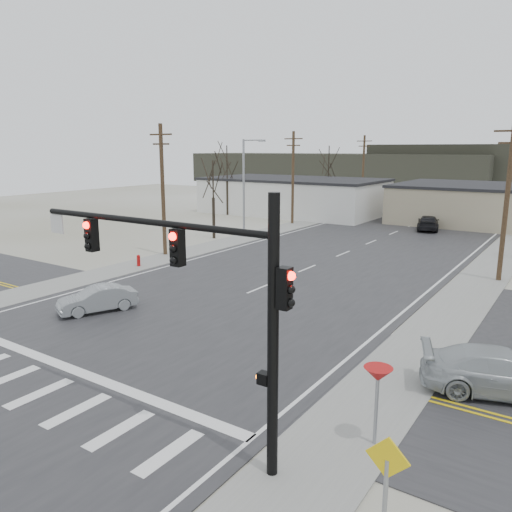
% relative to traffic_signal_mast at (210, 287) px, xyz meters
% --- Properties ---
extents(ground, '(140.00, 140.00, 0.00)m').
position_rel_traffic_signal_mast_xyz_m(ground, '(-7.89, 6.20, -4.67)').
color(ground, beige).
rests_on(ground, ground).
extents(main_road, '(18.00, 110.00, 0.05)m').
position_rel_traffic_signal_mast_xyz_m(main_road, '(-7.89, 21.20, -4.65)').
color(main_road, '#262629').
rests_on(main_road, ground).
extents(cross_road, '(90.00, 10.00, 0.04)m').
position_rel_traffic_signal_mast_xyz_m(cross_road, '(-7.89, 6.20, -4.65)').
color(cross_road, '#262629').
rests_on(cross_road, ground).
extents(sidewalk_left, '(3.00, 90.00, 0.06)m').
position_rel_traffic_signal_mast_xyz_m(sidewalk_left, '(-18.49, 26.20, -4.64)').
color(sidewalk_left, gray).
rests_on(sidewalk_left, ground).
extents(sidewalk_right, '(3.00, 90.00, 0.06)m').
position_rel_traffic_signal_mast_xyz_m(sidewalk_right, '(2.71, 26.20, -4.64)').
color(sidewalk_right, gray).
rests_on(sidewalk_right, ground).
extents(traffic_signal_mast, '(8.95, 0.43, 7.20)m').
position_rel_traffic_signal_mast_xyz_m(traffic_signal_mast, '(0.00, 0.00, 0.00)').
color(traffic_signal_mast, black).
rests_on(traffic_signal_mast, ground).
extents(fire_hydrant, '(0.24, 0.24, 0.87)m').
position_rel_traffic_signal_mast_xyz_m(fire_hydrant, '(-18.09, 14.20, -4.22)').
color(fire_hydrant, '#A50C0C').
rests_on(fire_hydrant, ground).
extents(yield_sign, '(0.80, 0.80, 2.35)m').
position_rel_traffic_signal_mast_xyz_m(yield_sign, '(3.61, 2.70, -2.61)').
color(yield_sign, gray).
rests_on(yield_sign, ground).
extents(diamond_sign, '(0.92, 0.10, 2.61)m').
position_rel_traffic_signal_mast_xyz_m(diamond_sign, '(5.11, -0.80, -3.07)').
color(diamond_sign, gray).
rests_on(diamond_sign, ground).
extents(building_left_far, '(22.30, 12.30, 4.50)m').
position_rel_traffic_signal_mast_xyz_m(building_left_far, '(-23.89, 46.20, -2.42)').
color(building_left_far, silver).
rests_on(building_left_far, ground).
extents(upole_left_b, '(2.20, 0.30, 10.00)m').
position_rel_traffic_signal_mast_xyz_m(upole_left_b, '(-19.39, 18.20, 0.55)').
color(upole_left_b, '#4B3722').
rests_on(upole_left_b, ground).
extents(upole_left_c, '(2.20, 0.30, 10.00)m').
position_rel_traffic_signal_mast_xyz_m(upole_left_c, '(-19.39, 38.20, 0.55)').
color(upole_left_c, '#4B3722').
rests_on(upole_left_c, ground).
extents(upole_left_d, '(2.20, 0.30, 10.00)m').
position_rel_traffic_signal_mast_xyz_m(upole_left_d, '(-19.39, 58.20, 0.55)').
color(upole_left_d, '#4B3722').
rests_on(upole_left_d, ground).
extents(upole_right_a, '(2.20, 0.30, 10.00)m').
position_rel_traffic_signal_mast_xyz_m(upole_right_a, '(3.61, 24.20, 0.55)').
color(upole_right_a, '#4B3722').
rests_on(upole_right_a, ground).
extents(streetlight_main, '(2.40, 0.25, 9.00)m').
position_rel_traffic_signal_mast_xyz_m(streetlight_main, '(-18.69, 28.20, 0.41)').
color(streetlight_main, gray).
rests_on(streetlight_main, ground).
extents(tree_left_near, '(3.30, 3.30, 7.35)m').
position_rel_traffic_signal_mast_xyz_m(tree_left_near, '(-20.89, 26.20, 0.55)').
color(tree_left_near, black).
rests_on(tree_left_near, ground).
extents(tree_left_far, '(3.96, 3.96, 8.82)m').
position_rel_traffic_signal_mast_xyz_m(tree_left_far, '(-21.89, 52.20, 1.61)').
color(tree_left_far, black).
rests_on(tree_left_far, ground).
extents(tree_left_mid, '(3.96, 3.96, 8.82)m').
position_rel_traffic_signal_mast_xyz_m(tree_left_mid, '(-29.89, 40.20, 1.61)').
color(tree_left_mid, black).
rests_on(tree_left_mid, ground).
extents(hill_left, '(70.00, 18.00, 7.00)m').
position_rel_traffic_signal_mast_xyz_m(hill_left, '(-42.89, 98.20, -1.17)').
color(hill_left, '#333026').
rests_on(hill_left, ground).
extents(sedan_crossing, '(2.84, 4.10, 1.28)m').
position_rel_traffic_signal_mast_xyz_m(sedan_crossing, '(-12.37, 6.07, -3.99)').
color(sedan_crossing, gray).
rests_on(sedan_crossing, main_road).
extents(car_far_a, '(3.20, 5.38, 1.46)m').
position_rel_traffic_signal_mast_xyz_m(car_far_a, '(-5.61, 41.94, -3.90)').
color(car_far_a, black).
rests_on(car_far_a, main_road).
extents(car_far_b, '(3.47, 4.84, 1.53)m').
position_rel_traffic_signal_mast_xyz_m(car_far_b, '(-7.51, 52.48, -3.86)').
color(car_far_b, black).
rests_on(car_far_b, main_road).
extents(car_parked_silver, '(5.71, 3.78, 1.54)m').
position_rel_traffic_signal_mast_xyz_m(car_parked_silver, '(6.09, 7.92, -3.87)').
color(car_parked_silver, '#9BA2A5').
rests_on(car_parked_silver, parking_lot).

